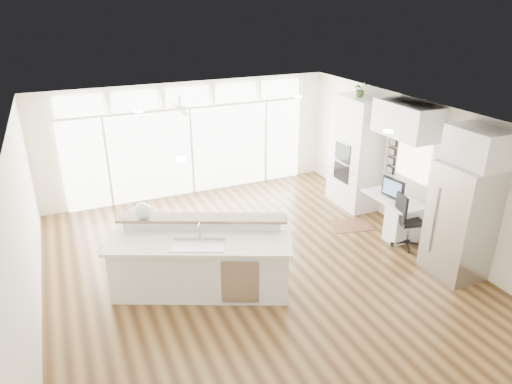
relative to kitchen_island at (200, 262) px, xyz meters
name	(u,v)px	position (x,y,z in m)	size (l,w,h in m)	color
floor	(258,273)	(1.08, 0.15, -0.58)	(7.00, 8.00, 0.02)	#3F2813
ceiling	(259,122)	(1.08, 0.15, 2.13)	(7.00, 8.00, 0.02)	white
wall_back	(190,139)	(1.08, 4.15, 0.78)	(7.00, 0.04, 2.70)	white
wall_front	(439,371)	(1.08, -3.85, 0.78)	(7.00, 0.04, 2.70)	white
wall_left	(23,246)	(-2.42, 0.15, 0.78)	(0.04, 8.00, 2.70)	white
wall_right	(424,172)	(4.58, 0.15, 0.78)	(0.04, 8.00, 2.70)	white
glass_wall	(191,152)	(1.08, 4.09, 0.48)	(5.80, 0.06, 2.08)	white
transom_row	(188,96)	(1.08, 4.09, 1.81)	(5.90, 0.06, 0.40)	white
desk_window	(413,158)	(4.54, 0.45, 0.98)	(0.04, 0.85, 0.85)	white
ceiling_fan	(180,104)	(0.58, 2.95, 1.91)	(1.16, 1.16, 0.32)	white
recessed_lights	(254,121)	(1.08, 0.35, 2.11)	(3.40, 3.00, 0.02)	#F3E3CE
oven_cabinet	(355,153)	(4.25, 1.95, 0.68)	(0.64, 1.20, 2.50)	white
desk_nook	(393,215)	(4.21, 0.45, -0.19)	(0.72, 1.30, 0.76)	white
upper_cabinets	(407,120)	(4.25, 0.45, 1.78)	(0.64, 1.30, 0.64)	white
refrigerator	(461,221)	(4.19, -1.20, 0.43)	(0.76, 0.90, 2.00)	#AFB0B4
fridge_cabinet	(478,147)	(4.25, -1.20, 1.73)	(0.64, 0.90, 0.60)	white
framed_photos	(392,156)	(4.54, 1.07, 0.83)	(0.06, 0.22, 0.80)	black
kitchen_island	(200,262)	(0.00, 0.00, 0.00)	(2.89, 1.09, 1.15)	white
rug	(350,225)	(3.60, 1.00, -0.57)	(0.84, 0.61, 0.01)	#3C1E13
office_chair	(410,220)	(4.11, -0.14, -0.04)	(0.56, 0.52, 1.08)	black
fishbowl	(143,211)	(-0.70, 0.76, 0.71)	(0.27, 0.27, 0.27)	silver
monitor	(393,188)	(4.13, 0.45, 0.41)	(0.09, 0.54, 0.45)	black
keyboard	(385,199)	(3.96, 0.45, 0.19)	(0.12, 0.33, 0.02)	white
potted_plant	(360,91)	(4.25, 1.95, 2.05)	(0.29, 0.33, 0.26)	#395D28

